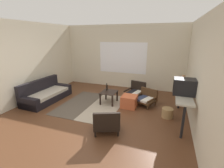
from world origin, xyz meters
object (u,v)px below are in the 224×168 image
Objects in this scene: armchair_by_window at (136,91)px; armchair_corner at (146,98)px; ottoman_orange at (129,101)px; glass_bottle at (107,87)px; coffee_table at (109,94)px; wicker_basket at (167,113)px; crt_television at (184,87)px; clay_vase at (183,83)px; console_shelf at (183,95)px; armchair_striped_foreground at (106,123)px; couch at (46,94)px.

armchair_by_window reaches higher than armchair_corner.
glass_bottle reaches higher than ottoman_orange.
coffee_table is 0.76× the size of armchair_by_window.
glass_bottle is (-0.86, 0.22, 0.32)m from ottoman_orange.
glass_bottle is 2.15m from wicker_basket.
armchair_corner is at bearing 137.13° from crt_television.
coffee_table is 1.69× the size of clay_vase.
clay_vase is at bearing 90.00° from console_shelf.
glass_bottle is at bearing 165.58° from ottoman_orange.
glass_bottle is (-2.37, 0.60, -0.23)m from console_shelf.
ottoman_orange is 1.65m from console_shelf.
wicker_basket is (-0.32, 0.26, -0.89)m from crt_television.
clay_vase reaches higher than wicker_basket.
armchair_corner reaches higher than wicker_basket.
glass_bottle reaches higher than armchair_striped_foreground.
coffee_table is 0.33× the size of console_shelf.
armchair_corner reaches higher than coffee_table.
glass_bottle reaches higher than coffee_table.
glass_bottle reaches higher than wicker_basket.
armchair_striped_foreground is (2.80, -1.16, 0.04)m from couch.
clay_vase is at bearing -18.76° from armchair_corner.
armchair_by_window is at bearing 148.98° from clay_vase.
console_shelf reaches higher than wicker_basket.
glass_bottle is (-2.37, 0.79, -0.52)m from crt_television.
armchair_striped_foreground is at bearing -147.97° from crt_television.
coffee_table is at bearing -165.46° from armchair_corner.
armchair_by_window is 1.46× the size of crt_television.
glass_bottle is at bearing 17.71° from couch.
couch is 4.53m from crt_television.
armchair_by_window is 2.05m from console_shelf.
clay_vase reaches higher than console_shelf.
couch reaches higher than ottoman_orange.
couch is at bearing 157.51° from armchair_striped_foreground.
couch is 3.12× the size of coffee_table.
coffee_table is 0.72× the size of armchair_corner.
console_shelf is at bearing -11.50° from coffee_table.
coffee_table is 1.96m from wicker_basket.
couch is 3.28m from armchair_by_window.
armchair_striped_foreground is at bearing -22.49° from couch.
couch is 2.28m from coffee_table.
armchair_striped_foreground is 1.87m from wicker_basket.
glass_bottle is at bearing -172.81° from armchair_corner.
armchair_striped_foreground reaches higher than armchair_by_window.
wicker_basket is (4.14, 0.14, -0.09)m from couch.
armchair_corner is at bearing 13.70° from couch.
ottoman_orange is 1.55× the size of wicker_basket.
coffee_table is 1.25m from armchair_corner.
couch is at bearing -155.07° from armchair_by_window.
couch is 4.55m from clay_vase.
armchair_striped_foreground is 2.12m from console_shelf.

